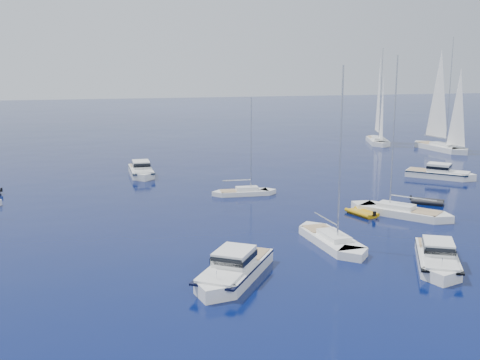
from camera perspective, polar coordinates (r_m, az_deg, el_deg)
The scene contains 12 objects.
ground at distance 40.85m, azimuth 9.54°, elevation -9.87°, with size 400.00×400.00×0.00m, color #07144B.
motor_cruiser_near at distance 45.81m, azimuth 18.61°, elevation -7.93°, with size 2.81×9.17×2.41m, color silver, non-canonical shape.
motor_cruiser_left at distance 41.07m, azimuth -0.67°, elevation -9.58°, with size 3.06×10.02×2.63m, color silver, non-canonical shape.
motor_cruiser_far_r at distance 79.30m, azimuth 18.83°, elevation 0.19°, with size 2.80×9.16×2.41m, color white, non-canonical shape.
motor_cruiser_horizon at distance 77.93m, azimuth -9.55°, elevation 0.46°, with size 2.82×9.21×2.42m, color silver, non-canonical shape.
sailboat_fore at distance 48.95m, azimuth 8.86°, elevation -6.18°, with size 2.65×10.21×15.01m, color white, non-canonical shape.
sailboat_mid_r at distance 59.22m, azimuth 15.28°, elevation -3.33°, with size 2.81×10.80×15.88m, color silver, non-canonical shape.
sailboat_centre at distance 65.74m, azimuth 0.42°, elevation -1.44°, with size 1.99×7.67×11.27m, color silver, non-canonical shape.
sailboat_sails_r at distance 104.00m, azimuth 18.85°, elevation 2.77°, with size 3.39×13.04×19.17m, color silver, non-canonical shape.
sailboat_sails_far at distance 109.48m, azimuth 13.21°, elevation 3.50°, with size 3.10×11.92×17.52m, color silver, non-canonical shape.
tender_yellow at distance 58.45m, azimuth 11.74°, elevation -3.35°, with size 1.90×3.42×0.95m, color #BF890B, non-canonical shape.
tender_grey_near at distance 64.73m, azimuth 17.75°, elevation -2.21°, with size 1.91×3.45×0.95m, color black, non-canonical shape.
Camera 1 is at (-15.50, -34.76, 14.83)m, focal length 43.93 mm.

